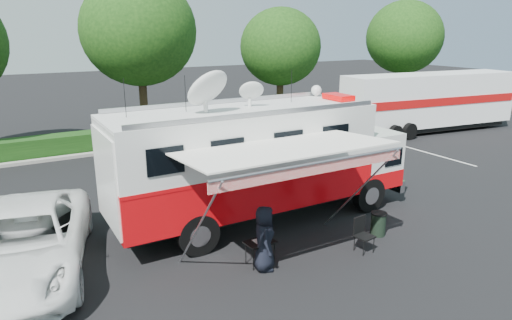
{
  "coord_description": "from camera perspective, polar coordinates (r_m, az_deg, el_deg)",
  "views": [
    {
      "loc": [
        -7.18,
        -11.95,
        6.04
      ],
      "look_at": [
        0.0,
        0.5,
        1.9
      ],
      "focal_mm": 32.0,
      "sensor_mm": 36.0,
      "label": 1
    }
  ],
  "objects": [
    {
      "name": "ground_plane",
      "position": [
        15.19,
        0.95,
        -7.36
      ],
      "size": [
        120.0,
        120.0,
        0.0
      ],
      "primitive_type": "plane",
      "color": "black",
      "rests_on": "ground"
    },
    {
      "name": "back_border",
      "position": [
        26.23,
        -11.77,
        13.47
      ],
      "size": [
        60.0,
        6.14,
        8.87
      ],
      "color": "#9E998E",
      "rests_on": "ground_plane"
    },
    {
      "name": "stall_lines",
      "position": [
        17.45,
        -5.54,
        -4.25
      ],
      "size": [
        24.12,
        5.5,
        0.01
      ],
      "color": "silver",
      "rests_on": "ground_plane"
    },
    {
      "name": "folding_table",
      "position": [
        12.2,
        0.5,
        -10.35
      ],
      "size": [
        0.83,
        0.62,
        0.66
      ],
      "color": "black",
      "rests_on": "ground_plane"
    },
    {
      "name": "trash_bin",
      "position": [
        14.41,
        15.04,
        -7.7
      ],
      "size": [
        0.48,
        0.48,
        0.72
      ],
      "color": "black",
      "rests_on": "ground_plane"
    },
    {
      "name": "person",
      "position": [
        12.26,
        1.0,
        -13.43
      ],
      "size": [
        0.85,
        1.0,
        1.74
      ],
      "primitive_type": "imported",
      "rotation": [
        0.0,
        0.0,
        1.16
      ],
      "color": "black",
      "rests_on": "ground_plane"
    },
    {
      "name": "command_truck",
      "position": [
        14.46,
        0.69,
        0.02
      ],
      "size": [
        9.93,
        2.73,
        4.77
      ],
      "color": "black",
      "rests_on": "ground_plane"
    },
    {
      "name": "semi_trailer",
      "position": [
        29.62,
        20.83,
        6.87
      ],
      "size": [
        11.52,
        3.74,
        3.49
      ],
      "color": "white",
      "rests_on": "ground_plane"
    },
    {
      "name": "folding_chair",
      "position": [
        13.27,
        13.09,
        -8.65
      ],
      "size": [
        0.52,
        0.55,
        0.99
      ],
      "color": "black",
      "rests_on": "ground_plane"
    },
    {
      "name": "white_suv",
      "position": [
        13.39,
        -26.54,
        -12.59
      ],
      "size": [
        4.3,
        6.81,
        1.75
      ],
      "primitive_type": "imported",
      "rotation": [
        0.0,
        0.0,
        -0.24
      ],
      "color": "white",
      "rests_on": "ground_plane"
    },
    {
      "name": "awning",
      "position": [
        11.42,
        4.12,
        0.98
      ],
      "size": [
        5.42,
        2.79,
        3.27
      ],
      "color": "white",
      "rests_on": "ground_plane"
    }
  ]
}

